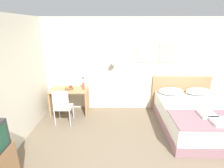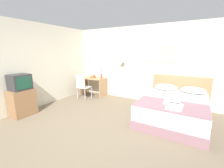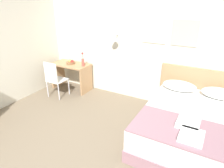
{
  "view_description": "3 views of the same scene",
  "coord_description": "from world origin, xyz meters",
  "px_view_note": "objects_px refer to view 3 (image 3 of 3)",
  "views": [
    {
      "loc": [
        -0.52,
        -2.04,
        2.43
      ],
      "look_at": [
        -0.58,
        2.09,
        1.04
      ],
      "focal_mm": 28.0,
      "sensor_mm": 36.0,
      "label": 1
    },
    {
      "loc": [
        1.93,
        -2.25,
        1.79
      ],
      "look_at": [
        -0.45,
        1.77,
        0.76
      ],
      "focal_mm": 24.0,
      "sensor_mm": 36.0,
      "label": 2
    },
    {
      "loc": [
        1.68,
        -1.44,
        2.34
      ],
      "look_at": [
        0.04,
        1.52,
        0.89
      ],
      "focal_mm": 32.0,
      "sensor_mm": 36.0,
      "label": 3
    }
  ],
  "objects_px": {
    "desk": "(71,72)",
    "desk_chair": "(54,77)",
    "bed": "(189,126)",
    "folded_towel_near_foot": "(188,123)",
    "pillow_left": "(179,86)",
    "throw_blanket": "(185,131)",
    "fruit_bowl": "(71,62)",
    "flower_vase": "(83,61)",
    "folded_towel_mid_bed": "(191,136)",
    "headboard": "(199,92)",
    "pillow_right": "(220,94)"
  },
  "relations": [
    {
      "from": "desk_chair",
      "to": "throw_blanket",
      "type": "bearing_deg",
      "value": -12.92
    },
    {
      "from": "bed",
      "to": "desk",
      "type": "height_order",
      "value": "desk"
    },
    {
      "from": "folded_towel_near_foot",
      "to": "desk_chair",
      "type": "height_order",
      "value": "desk_chair"
    },
    {
      "from": "folded_towel_near_foot",
      "to": "fruit_bowl",
      "type": "relative_size",
      "value": 1.43
    },
    {
      "from": "throw_blanket",
      "to": "desk",
      "type": "xyz_separation_m",
      "value": [
        -3.24,
        1.37,
        -0.09
      ]
    },
    {
      "from": "pillow_right",
      "to": "desk",
      "type": "bearing_deg",
      "value": -179.47
    },
    {
      "from": "folded_towel_near_foot",
      "to": "flower_vase",
      "type": "relative_size",
      "value": 0.9
    },
    {
      "from": "bed",
      "to": "folded_towel_mid_bed",
      "type": "height_order",
      "value": "folded_towel_mid_bed"
    },
    {
      "from": "pillow_right",
      "to": "folded_towel_mid_bed",
      "type": "xyz_separation_m",
      "value": [
        -0.28,
        -1.55,
        -0.04
      ]
    },
    {
      "from": "folded_towel_mid_bed",
      "to": "headboard",
      "type": "bearing_deg",
      "value": 93.29
    },
    {
      "from": "folded_towel_mid_bed",
      "to": "pillow_right",
      "type": "bearing_deg",
      "value": 79.93
    },
    {
      "from": "fruit_bowl",
      "to": "flower_vase",
      "type": "relative_size",
      "value": 0.63
    },
    {
      "from": "pillow_left",
      "to": "desk_chair",
      "type": "height_order",
      "value": "desk_chair"
    },
    {
      "from": "pillow_right",
      "to": "folded_towel_mid_bed",
      "type": "bearing_deg",
      "value": -100.07
    },
    {
      "from": "desk",
      "to": "fruit_bowl",
      "type": "bearing_deg",
      "value": 2.03
    },
    {
      "from": "headboard",
      "to": "folded_towel_mid_bed",
      "type": "height_order",
      "value": "headboard"
    },
    {
      "from": "fruit_bowl",
      "to": "bed",
      "type": "bearing_deg",
      "value": -13.3
    },
    {
      "from": "desk_chair",
      "to": "fruit_bowl",
      "type": "bearing_deg",
      "value": 86.55
    },
    {
      "from": "folded_towel_mid_bed",
      "to": "desk",
      "type": "distance_m",
      "value": 3.68
    },
    {
      "from": "pillow_right",
      "to": "throw_blanket",
      "type": "height_order",
      "value": "pillow_right"
    },
    {
      "from": "headboard",
      "to": "desk",
      "type": "height_order",
      "value": "headboard"
    },
    {
      "from": "folded_towel_near_foot",
      "to": "desk",
      "type": "xyz_separation_m",
      "value": [
        -3.25,
        1.22,
        -0.14
      ]
    },
    {
      "from": "bed",
      "to": "throw_blanket",
      "type": "bearing_deg",
      "value": -90.0
    },
    {
      "from": "headboard",
      "to": "pillow_right",
      "type": "xyz_separation_m",
      "value": [
        0.38,
        -0.28,
        0.16
      ]
    },
    {
      "from": "folded_towel_mid_bed",
      "to": "desk_chair",
      "type": "xyz_separation_m",
      "value": [
        -3.37,
        0.9,
        -0.09
      ]
    },
    {
      "from": "bed",
      "to": "fruit_bowl",
      "type": "bearing_deg",
      "value": 166.7
    },
    {
      "from": "headboard",
      "to": "flower_vase",
      "type": "height_order",
      "value": "flower_vase"
    },
    {
      "from": "pillow_left",
      "to": "flower_vase",
      "type": "relative_size",
      "value": 1.88
    },
    {
      "from": "headboard",
      "to": "pillow_left",
      "type": "distance_m",
      "value": 0.5
    },
    {
      "from": "bed",
      "to": "flower_vase",
      "type": "distance_m",
      "value": 2.98
    },
    {
      "from": "desk",
      "to": "headboard",
      "type": "bearing_deg",
      "value": 5.55
    },
    {
      "from": "desk",
      "to": "desk_chair",
      "type": "height_order",
      "value": "desk_chair"
    },
    {
      "from": "pillow_left",
      "to": "pillow_right",
      "type": "bearing_deg",
      "value": 0.0
    },
    {
      "from": "throw_blanket",
      "to": "bed",
      "type": "bearing_deg",
      "value": 90.0
    },
    {
      "from": "desk_chair",
      "to": "fruit_bowl",
      "type": "xyz_separation_m",
      "value": [
        0.04,
        0.62,
        0.23
      ]
    },
    {
      "from": "pillow_right",
      "to": "folded_towel_mid_bed",
      "type": "relative_size",
      "value": 1.97
    },
    {
      "from": "throw_blanket",
      "to": "folded_towel_mid_bed",
      "type": "distance_m",
      "value": 0.19
    },
    {
      "from": "bed",
      "to": "folded_towel_near_foot",
      "type": "bearing_deg",
      "value": -88.5
    },
    {
      "from": "desk",
      "to": "desk_chair",
      "type": "bearing_deg",
      "value": -92.4
    },
    {
      "from": "headboard",
      "to": "pillow_right",
      "type": "bearing_deg",
      "value": -36.43
    },
    {
      "from": "throw_blanket",
      "to": "desk_chair",
      "type": "relative_size",
      "value": 1.62
    },
    {
      "from": "desk",
      "to": "desk_chair",
      "type": "xyz_separation_m",
      "value": [
        -0.03,
        -0.62,
        0.04
      ]
    },
    {
      "from": "pillow_left",
      "to": "throw_blanket",
      "type": "bearing_deg",
      "value": -74.83
    },
    {
      "from": "desk_chair",
      "to": "flower_vase",
      "type": "bearing_deg",
      "value": 54.53
    },
    {
      "from": "headboard",
      "to": "folded_towel_mid_bed",
      "type": "distance_m",
      "value": 1.84
    },
    {
      "from": "bed",
      "to": "desk_chair",
      "type": "height_order",
      "value": "desk_chair"
    },
    {
      "from": "folded_towel_mid_bed",
      "to": "desk",
      "type": "height_order",
      "value": "desk"
    },
    {
      "from": "desk",
      "to": "fruit_bowl",
      "type": "relative_size",
      "value": 4.55
    },
    {
      "from": "folded_towel_near_foot",
      "to": "flower_vase",
      "type": "height_order",
      "value": "flower_vase"
    },
    {
      "from": "bed",
      "to": "folded_towel_near_foot",
      "type": "relative_size",
      "value": 6.42
    }
  ]
}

